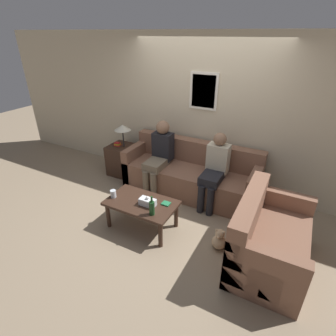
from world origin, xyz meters
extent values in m
plane|color=gray|center=(0.00, 0.00, 0.00)|extent=(16.00, 16.00, 0.00)
cube|color=beige|center=(0.00, 0.91, 1.30)|extent=(9.00, 0.06, 2.60)
cube|color=silver|center=(0.00, 0.87, 1.70)|extent=(0.48, 0.02, 0.60)
cube|color=beige|center=(0.00, 0.86, 1.70)|extent=(0.40, 0.01, 0.52)
cube|color=brown|center=(0.00, 0.43, 0.24)|extent=(2.33, 0.80, 0.48)
cube|color=brown|center=(0.00, 0.73, 0.68)|extent=(2.33, 0.20, 0.40)
cube|color=brown|center=(-1.09, 0.43, 0.35)|extent=(0.14, 0.80, 0.70)
cube|color=brown|center=(1.09, 0.43, 0.35)|extent=(0.14, 0.80, 0.70)
cube|color=brown|center=(1.52, -0.58, 0.24)|extent=(0.80, 1.32, 0.48)
cube|color=brown|center=(1.21, -0.58, 0.68)|extent=(0.20, 1.32, 0.40)
cube|color=brown|center=(1.52, -1.17, 0.35)|extent=(0.80, 0.14, 0.70)
cube|color=brown|center=(1.52, 0.01, 0.35)|extent=(0.80, 0.14, 0.70)
cube|color=#382319|center=(-0.23, -0.74, 0.41)|extent=(0.99, 0.58, 0.04)
cylinder|color=#382319|center=(-0.66, -0.97, 0.20)|extent=(0.06, 0.06, 0.39)
cylinder|color=#382319|center=(0.21, -0.97, 0.20)|extent=(0.06, 0.06, 0.39)
cylinder|color=#382319|center=(-0.66, -0.51, 0.20)|extent=(0.06, 0.06, 0.39)
cylinder|color=#382319|center=(0.21, -0.51, 0.20)|extent=(0.06, 0.06, 0.39)
cube|color=#382319|center=(-1.47, 0.46, 0.30)|extent=(0.49, 0.49, 0.60)
cylinder|color=#262628|center=(-1.41, 0.46, 0.77)|extent=(0.02, 0.02, 0.35)
cone|color=beige|center=(-1.41, 0.46, 0.98)|extent=(0.31, 0.31, 0.10)
cube|color=red|center=(-1.54, 0.44, 0.61)|extent=(0.13, 0.11, 0.02)
cube|color=gold|center=(-1.54, 0.44, 0.63)|extent=(0.12, 0.10, 0.03)
cube|color=red|center=(-1.54, 0.44, 0.65)|extent=(0.11, 0.09, 0.02)
cylinder|color=#19421E|center=(0.05, -0.91, 0.53)|extent=(0.07, 0.07, 0.19)
cylinder|color=#19421E|center=(0.05, -0.91, 0.67)|extent=(0.03, 0.03, 0.08)
cylinder|color=silver|center=(-0.65, -0.83, 0.49)|extent=(0.08, 0.08, 0.11)
cube|color=#237547|center=(0.10, -0.62, 0.44)|extent=(0.11, 0.10, 0.02)
cube|color=silver|center=(-0.11, -0.76, 0.48)|extent=(0.23, 0.12, 0.10)
sphere|color=white|center=(-0.11, -0.76, 0.55)|extent=(0.05, 0.05, 0.05)
cube|color=#756651|center=(-0.54, 0.22, 0.53)|extent=(0.31, 0.48, 0.14)
cylinder|color=#756651|center=(-0.62, -0.02, 0.24)|extent=(0.11, 0.11, 0.48)
cylinder|color=#756651|center=(-0.47, -0.02, 0.24)|extent=(0.11, 0.11, 0.48)
cube|color=black|center=(-0.54, 0.46, 0.77)|extent=(0.34, 0.22, 0.49)
sphere|color=#8C664C|center=(-0.54, 0.46, 1.12)|extent=(0.23, 0.23, 0.23)
cube|color=black|center=(0.47, 0.22, 0.53)|extent=(0.31, 0.47, 0.14)
cylinder|color=black|center=(0.39, -0.01, 0.24)|extent=(0.11, 0.11, 0.48)
cylinder|color=black|center=(0.55, -0.01, 0.24)|extent=(0.11, 0.11, 0.48)
cube|color=beige|center=(0.47, 0.46, 0.76)|extent=(0.34, 0.22, 0.47)
sphere|color=#8C664C|center=(0.47, 0.46, 1.09)|extent=(0.20, 0.20, 0.20)
sphere|color=tan|center=(0.91, -0.63, 0.10)|extent=(0.19, 0.19, 0.19)
sphere|color=tan|center=(0.91, -0.63, 0.23)|extent=(0.12, 0.12, 0.12)
sphere|color=tan|center=(0.86, -0.63, 0.28)|extent=(0.04, 0.04, 0.04)
sphere|color=tan|center=(0.95, -0.63, 0.28)|extent=(0.04, 0.04, 0.04)
sphere|color=beige|center=(0.91, -0.68, 0.23)|extent=(0.05, 0.05, 0.05)
camera|label=1|loc=(1.54, -3.26, 2.56)|focal=28.00mm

